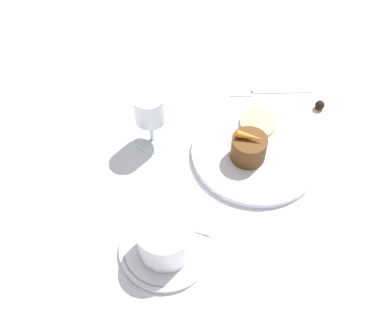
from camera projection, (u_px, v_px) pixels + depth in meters
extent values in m
plane|color=white|center=(230.00, 155.00, 0.86)|extent=(3.00, 3.00, 0.00)
cylinder|color=white|center=(255.00, 152.00, 0.86)|extent=(0.24, 0.24, 0.01)
torus|color=#999EA8|center=(256.00, 150.00, 0.85)|extent=(0.23, 0.23, 0.00)
cylinder|color=white|center=(165.00, 248.00, 0.74)|extent=(0.15, 0.15, 0.01)
torus|color=#999EA8|center=(165.00, 247.00, 0.73)|extent=(0.14, 0.14, 0.00)
cylinder|color=white|center=(165.00, 239.00, 0.70)|extent=(0.09, 0.09, 0.07)
cylinder|color=brown|center=(165.00, 238.00, 0.70)|extent=(0.07, 0.07, 0.05)
torus|color=white|center=(172.00, 210.00, 0.73)|extent=(0.04, 0.01, 0.04)
cube|color=silver|center=(186.00, 228.00, 0.75)|extent=(0.02, 0.09, 0.00)
ellipsoid|color=silver|center=(156.00, 218.00, 0.76)|extent=(0.02, 0.02, 0.00)
cylinder|color=silver|center=(153.00, 139.00, 0.88)|extent=(0.07, 0.07, 0.01)
cylinder|color=silver|center=(152.00, 129.00, 0.86)|extent=(0.01, 0.01, 0.05)
cylinder|color=silver|center=(149.00, 108.00, 0.81)|extent=(0.06, 0.06, 0.06)
cylinder|color=maroon|center=(150.00, 112.00, 0.82)|extent=(0.05, 0.05, 0.03)
cube|color=silver|center=(281.00, 91.00, 0.97)|extent=(0.03, 0.13, 0.01)
cube|color=silver|center=(240.00, 92.00, 0.96)|extent=(0.03, 0.05, 0.01)
cylinder|color=#563314|center=(249.00, 148.00, 0.82)|extent=(0.07, 0.07, 0.05)
cone|color=orange|center=(251.00, 137.00, 0.80)|extent=(0.02, 0.05, 0.01)
cylinder|color=#EFE075|center=(259.00, 123.00, 0.89)|extent=(0.07, 0.07, 0.01)
sphere|color=black|center=(320.00, 105.00, 0.93)|extent=(0.02, 0.02, 0.02)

